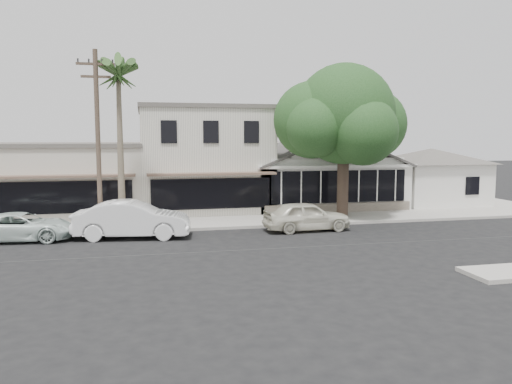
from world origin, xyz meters
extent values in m
plane|color=black|center=(0.00, 0.00, 0.00)|extent=(140.00, 140.00, 0.00)
cube|color=#9E9991|center=(-8.00, 6.75, 0.07)|extent=(90.00, 3.50, 0.15)
cube|color=white|center=(5.00, 12.50, 1.50)|extent=(10.00, 8.00, 3.00)
cube|color=black|center=(5.00, 8.44, 1.75)|extent=(8.80, 0.10, 2.00)
cube|color=#60564C|center=(5.00, 8.45, 0.35)|extent=(9.60, 0.18, 0.70)
cube|color=white|center=(13.20, 11.50, 1.50)|extent=(6.00, 6.00, 3.00)
cube|color=silver|center=(-3.00, 13.50, 3.25)|extent=(8.00, 10.00, 6.50)
cube|color=beige|center=(-12.00, 13.50, 2.10)|extent=(10.00, 10.00, 4.20)
cylinder|color=brown|center=(-9.00, 5.20, 4.50)|extent=(0.24, 0.24, 9.00)
cube|color=brown|center=(-9.00, 5.20, 8.30)|extent=(1.80, 0.12, 0.12)
cube|color=brown|center=(-9.00, 5.20, 7.70)|extent=(1.40, 0.12, 0.12)
imported|color=beige|center=(1.27, 3.70, 0.76)|extent=(4.53, 1.99, 1.52)
imported|color=white|center=(-7.43, 3.75, 0.89)|extent=(5.62, 2.59, 1.78)
imported|color=silver|center=(-12.43, 4.22, 0.66)|extent=(4.90, 2.54, 1.32)
cylinder|color=#4D3A2F|center=(4.49, 6.74, 1.78)|extent=(0.67, 0.67, 3.56)
sphere|color=#1B3C18|center=(4.49, 6.74, 6.12)|extent=(5.79, 5.79, 5.79)
sphere|color=#1B3C18|center=(6.49, 7.41, 5.57)|extent=(4.23, 4.23, 4.23)
sphere|color=#1B3C18|center=(2.71, 7.18, 5.79)|extent=(4.45, 4.45, 4.45)
sphere|color=#1B3C18|center=(4.94, 5.07, 5.12)|extent=(3.78, 3.78, 3.78)
sphere|color=#1B3C18|center=(3.82, 8.52, 6.46)|extent=(4.01, 4.01, 4.01)
sphere|color=#1B3C18|center=(5.83, 8.30, 6.90)|extent=(3.56, 3.56, 3.56)
sphere|color=#1B3C18|center=(2.49, 5.85, 5.34)|extent=(3.34, 3.34, 3.34)
cone|color=#726651|center=(-7.98, 5.71, 3.88)|extent=(0.40, 0.40, 7.75)
camera|label=1|loc=(-6.89, -20.42, 4.77)|focal=35.00mm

